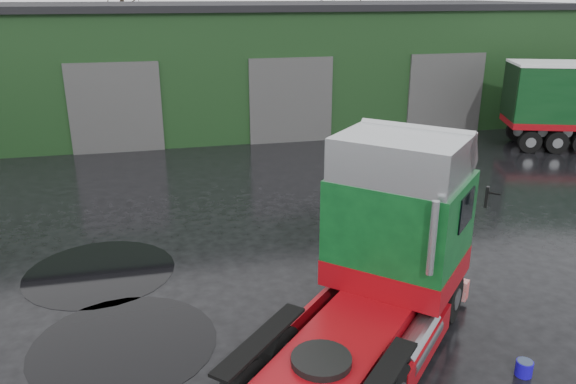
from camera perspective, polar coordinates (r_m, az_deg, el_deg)
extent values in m
plane|color=black|center=(14.24, 5.62, -9.25)|extent=(100.00, 100.00, 0.00)
cube|color=black|center=(32.58, -2.22, 12.85)|extent=(32.00, 12.00, 6.00)
cube|color=black|center=(32.36, -2.29, 18.40)|extent=(32.40, 12.40, 0.30)
cylinder|color=#1508B6|center=(11.98, 22.85, -16.17)|extent=(0.41, 0.41, 0.30)
cylinder|color=black|center=(12.47, -16.32, -14.60)|extent=(3.82, 3.82, 0.01)
cylinder|color=black|center=(16.99, 12.51, -4.63)|extent=(1.96, 1.96, 0.01)
cylinder|color=black|center=(15.50, -18.56, -7.70)|extent=(3.82, 3.82, 0.01)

